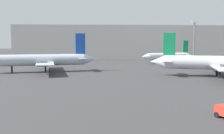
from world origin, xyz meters
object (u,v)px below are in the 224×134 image
(airplane_on_taxiway, at_px, (223,63))
(airplane_distant, at_px, (42,60))
(airplane_far_left, at_px, (169,56))
(light_mast_right, at_px, (194,38))

(airplane_on_taxiway, xyz_separation_m, airplane_distant, (-42.95, 12.67, -0.04))
(airplane_on_taxiway, relative_size, airplane_far_left, 1.44)
(airplane_far_left, height_order, light_mast_right, light_mast_right)
(light_mast_right, bearing_deg, airplane_on_taxiway, -105.16)
(airplane_far_left, bearing_deg, light_mast_right, -153.58)
(airplane_on_taxiway, height_order, airplane_far_left, airplane_on_taxiway)
(airplane_on_taxiway, relative_size, light_mast_right, 1.90)
(airplane_far_left, bearing_deg, airplane_on_taxiway, 72.23)
(airplane_on_taxiway, distance_m, airplane_distant, 44.78)
(airplane_on_taxiway, bearing_deg, airplane_distant, -179.22)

